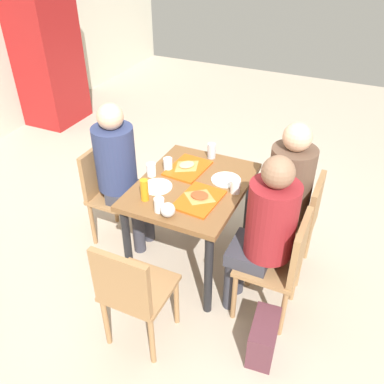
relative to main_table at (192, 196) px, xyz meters
The scene contains 24 objects.
ground_plane 0.65m from the main_table, ahead, with size 10.00×10.00×0.02m, color #B7A893.
main_table is the anchor object (origin of this frame).
chair_near_left 0.82m from the main_table, 107.80° to the right, with size 0.40×0.40×0.85m.
chair_near_right 0.82m from the main_table, 72.20° to the right, with size 0.40×0.40×0.85m.
chair_far_side 0.78m from the main_table, 90.00° to the left, with size 0.40×0.40×0.85m.
chair_left_end 0.89m from the main_table, behind, with size 0.40×0.40×0.85m.
person_in_red 0.68m from the main_table, 111.45° to the right, with size 0.32×0.42×1.26m.
person_in_brown_jacket 0.68m from the main_table, 68.55° to the right, with size 0.32×0.42×1.26m.
person_far_side 0.63m from the main_table, 90.00° to the left, with size 0.32×0.42×1.26m.
tray_red_near 0.25m from the main_table, 142.14° to the right, with size 0.36×0.26×0.02m, color #D85914.
tray_red_far 0.24m from the main_table, 33.68° to the left, with size 0.36×0.26×0.02m, color #D85914.
paper_plate_center 0.28m from the main_table, 125.06° to the left, with size 0.22×0.22×0.01m, color white.
paper_plate_near_edge 0.28m from the main_table, 54.94° to the right, with size 0.22×0.22×0.01m, color white.
pizza_slice_a 0.25m from the main_table, 140.05° to the right, with size 0.16×0.19×0.02m.
pizza_slice_b 0.26m from the main_table, 35.14° to the left, with size 0.22×0.20×0.02m.
plastic_cup_a 0.37m from the main_table, 94.33° to the left, with size 0.07×0.07×0.10m, color white.
plastic_cup_b 0.37m from the main_table, 85.67° to the right, with size 0.07×0.07×0.10m, color white.
plastic_cup_c 0.43m from the main_table, behind, with size 0.07×0.07×0.10m, color white.
plastic_cup_d 0.31m from the main_table, 68.41° to the left, with size 0.07×0.07×0.10m, color white.
soda_can 0.45m from the main_table, ahead, with size 0.07×0.07×0.12m, color #B7BCC6.
condiment_bottle 0.43m from the main_table, 146.66° to the left, with size 0.06×0.06×0.16m, color orange.
foil_bundle 0.45m from the main_table, behind, with size 0.10×0.10×0.10m, color silver.
handbag 1.10m from the main_table, 127.30° to the right, with size 0.32×0.16×0.28m, color #592D38.
drink_fridge 3.37m from the main_table, 58.18° to the left, with size 0.70×0.60×1.90m, color maroon.
Camera 1 is at (-2.29, -1.06, 2.41)m, focal length 38.53 mm.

